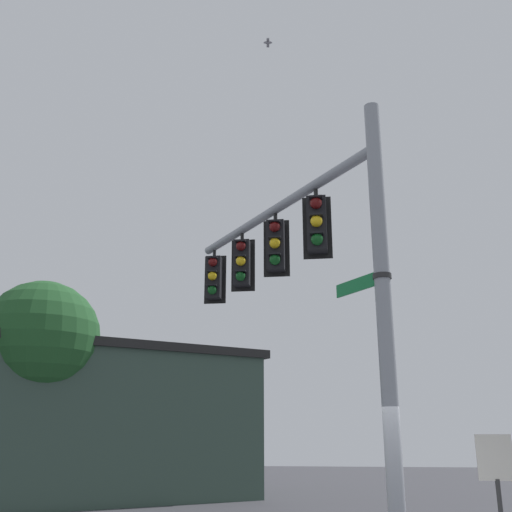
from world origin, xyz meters
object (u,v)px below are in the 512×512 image
(traffic_light_mid_outer, at_px, (242,263))
(bird_flying, at_px, (268,42))
(traffic_light_mid_inner, at_px, (276,245))
(street_name_sign, at_px, (368,281))
(traffic_light_nearest_pole, at_px, (317,224))
(historical_marker, at_px, (497,479))
(traffic_light_arm_end, at_px, (214,277))

(traffic_light_mid_outer, relative_size, bird_flying, 4.45)
(traffic_light_mid_inner, xyz_separation_m, street_name_sign, (-1.71, 2.22, -1.39))
(traffic_light_nearest_pole, relative_size, bird_flying, 4.45)
(bird_flying, distance_m, historical_marker, 9.75)
(traffic_light_nearest_pole, height_order, street_name_sign, traffic_light_nearest_pole)
(traffic_light_nearest_pole, xyz_separation_m, bird_flying, (0.96, -0.64, 4.50))
(traffic_light_arm_end, height_order, street_name_sign, traffic_light_arm_end)
(bird_flying, bearing_deg, traffic_light_mid_outer, -64.10)
(traffic_light_nearest_pole, distance_m, traffic_light_mid_inner, 1.47)
(traffic_light_nearest_pole, height_order, traffic_light_arm_end, same)
(traffic_light_mid_inner, distance_m, traffic_light_mid_outer, 1.47)
(street_name_sign, xyz_separation_m, bird_flying, (1.78, -1.70, 5.90))
(traffic_light_arm_end, bearing_deg, traffic_light_nearest_pole, 127.36)
(traffic_light_mid_outer, height_order, bird_flying, bird_flying)
(street_name_sign, bearing_deg, traffic_light_mid_inner, -52.39)
(traffic_light_nearest_pole, height_order, traffic_light_mid_inner, same)
(traffic_light_mid_outer, xyz_separation_m, bird_flying, (-0.82, 1.69, 4.50))
(traffic_light_arm_end, height_order, historical_marker, traffic_light_arm_end)
(bird_flying, xyz_separation_m, historical_marker, (-3.85, -0.19, -8.95))
(bird_flying, height_order, historical_marker, bird_flying)
(street_name_sign, bearing_deg, traffic_light_nearest_pole, -52.10)
(traffic_light_mid_inner, xyz_separation_m, traffic_light_arm_end, (1.78, -2.33, 0.00))
(bird_flying, relative_size, historical_marker, 0.14)
(traffic_light_mid_outer, xyz_separation_m, historical_marker, (-4.67, 1.50, -4.45))
(traffic_light_arm_end, bearing_deg, traffic_light_mid_outer, 127.36)
(traffic_light_nearest_pole, bearing_deg, traffic_light_mid_outer, -52.64)
(traffic_light_nearest_pole, relative_size, traffic_light_arm_end, 1.00)
(historical_marker, bearing_deg, street_name_sign, 42.41)
(traffic_light_nearest_pole, distance_m, bird_flying, 4.65)
(bird_flying, bearing_deg, traffic_light_nearest_pole, 146.20)
(traffic_light_nearest_pole, relative_size, traffic_light_mid_inner, 1.00)
(traffic_light_mid_inner, height_order, street_name_sign, traffic_light_mid_inner)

